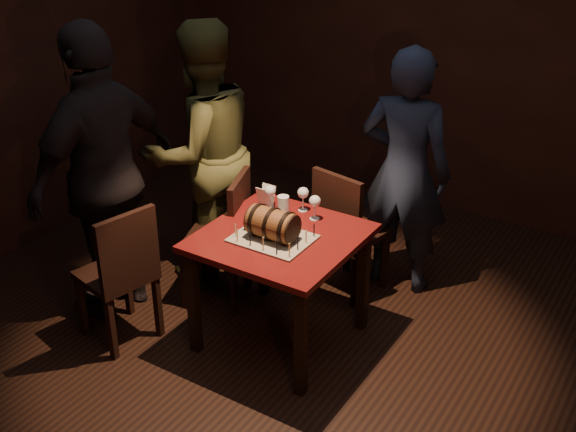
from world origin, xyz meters
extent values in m
plane|color=black|center=(0.00, 0.00, 0.00)|extent=(5.00, 5.00, 0.00)
cube|color=black|center=(0.00, 2.50, 1.40)|extent=(5.00, 0.04, 2.80)
cube|color=#4A0C0D|center=(-0.13, 0.15, 0.73)|extent=(0.90, 0.90, 0.04)
cube|color=black|center=(-0.51, -0.23, 0.35)|extent=(0.06, 0.06, 0.71)
cube|color=black|center=(0.25, -0.23, 0.35)|extent=(0.06, 0.06, 0.71)
cube|color=black|center=(-0.51, 0.53, 0.35)|extent=(0.06, 0.06, 0.71)
cube|color=black|center=(0.25, 0.53, 0.35)|extent=(0.06, 0.06, 0.71)
cube|color=gray|center=(-0.14, 0.08, 0.76)|extent=(0.45, 0.35, 0.01)
cylinder|color=brown|center=(-0.14, 0.08, 0.85)|extent=(0.27, 0.18, 0.18)
cylinder|color=black|center=(-0.24, 0.08, 0.85)|extent=(0.02, 0.20, 0.20)
cylinder|color=black|center=(-0.14, 0.08, 0.85)|extent=(0.02, 0.20, 0.20)
cylinder|color=black|center=(-0.03, 0.08, 0.85)|extent=(0.02, 0.20, 0.20)
cylinder|color=black|center=(-0.28, 0.08, 0.85)|extent=(0.01, 0.17, 0.17)
cylinder|color=black|center=(0.00, 0.08, 0.85)|extent=(0.01, 0.17, 0.17)
cylinder|color=black|center=(-0.30, 0.08, 0.85)|extent=(0.04, 0.02, 0.02)
sphere|color=black|center=(-0.32, 0.08, 0.85)|extent=(0.03, 0.03, 0.03)
cylinder|color=#FFE698|center=(-0.29, -0.07, 0.80)|extent=(0.01, 0.01, 0.08)
cylinder|color=black|center=(-0.29, -0.07, 0.85)|extent=(0.00, 0.00, 0.01)
cylinder|color=black|center=(-0.19, -0.07, 0.80)|extent=(0.01, 0.01, 0.08)
cylinder|color=black|center=(-0.19, -0.07, 0.85)|extent=(0.00, 0.00, 0.01)
cylinder|color=#FFE698|center=(-0.10, -0.07, 0.80)|extent=(0.01, 0.01, 0.08)
cylinder|color=black|center=(-0.10, -0.07, 0.85)|extent=(0.00, 0.00, 0.01)
cylinder|color=black|center=(-0.01, -0.07, 0.80)|extent=(0.01, 0.01, 0.08)
cylinder|color=black|center=(-0.01, -0.07, 0.85)|extent=(0.00, 0.00, 0.01)
cylinder|color=#FFE698|center=(0.06, -0.05, 0.80)|extent=(0.01, 0.01, 0.08)
cylinder|color=black|center=(0.06, -0.05, 0.85)|extent=(0.00, 0.00, 0.01)
cylinder|color=black|center=(0.06, 0.04, 0.80)|extent=(0.01, 0.01, 0.08)
cylinder|color=black|center=(0.06, 0.04, 0.85)|extent=(0.00, 0.00, 0.01)
cylinder|color=#FFE698|center=(0.06, 0.13, 0.80)|extent=(0.01, 0.01, 0.08)
cylinder|color=black|center=(0.06, 0.13, 0.85)|extent=(0.00, 0.00, 0.01)
cylinder|color=black|center=(0.06, 0.22, 0.80)|extent=(0.01, 0.01, 0.08)
cylinder|color=black|center=(0.06, 0.22, 0.85)|extent=(0.00, 0.00, 0.01)
cylinder|color=#FFE698|center=(-0.03, 0.22, 0.80)|extent=(0.01, 0.01, 0.08)
cylinder|color=black|center=(-0.03, 0.22, 0.85)|extent=(0.00, 0.00, 0.01)
cylinder|color=black|center=(-0.12, 0.22, 0.80)|extent=(0.01, 0.01, 0.08)
cylinder|color=black|center=(-0.12, 0.22, 0.85)|extent=(0.00, 0.00, 0.01)
cylinder|color=#FFE698|center=(-0.21, 0.22, 0.80)|extent=(0.01, 0.01, 0.08)
cylinder|color=black|center=(-0.21, 0.22, 0.85)|extent=(0.00, 0.00, 0.01)
cylinder|color=black|center=(-0.30, 0.22, 0.80)|extent=(0.01, 0.01, 0.08)
cylinder|color=black|center=(-0.30, 0.22, 0.85)|extent=(0.00, 0.00, 0.01)
cylinder|color=#FFE698|center=(-0.33, 0.16, 0.80)|extent=(0.01, 0.01, 0.08)
cylinder|color=black|center=(-0.33, 0.16, 0.85)|extent=(0.00, 0.00, 0.01)
cylinder|color=black|center=(-0.33, 0.07, 0.80)|extent=(0.01, 0.01, 0.08)
cylinder|color=black|center=(-0.33, 0.07, 0.85)|extent=(0.00, 0.00, 0.01)
cylinder|color=#FFE698|center=(-0.33, -0.02, 0.80)|extent=(0.01, 0.01, 0.08)
cylinder|color=black|center=(-0.33, -0.02, 0.85)|extent=(0.00, 0.00, 0.01)
cylinder|color=silver|center=(-0.37, 0.41, 0.75)|extent=(0.06, 0.06, 0.01)
cylinder|color=silver|center=(-0.37, 0.41, 0.80)|extent=(0.01, 0.01, 0.09)
sphere|color=silver|center=(-0.37, 0.41, 0.88)|extent=(0.07, 0.07, 0.07)
sphere|color=#591114|center=(-0.37, 0.41, 0.87)|extent=(0.05, 0.05, 0.05)
cylinder|color=silver|center=(-0.18, 0.49, 0.75)|extent=(0.06, 0.06, 0.01)
cylinder|color=silver|center=(-0.18, 0.49, 0.80)|extent=(0.01, 0.01, 0.09)
sphere|color=silver|center=(-0.18, 0.49, 0.88)|extent=(0.07, 0.07, 0.07)
cylinder|color=silver|center=(-0.06, 0.43, 0.75)|extent=(0.06, 0.06, 0.01)
cylinder|color=silver|center=(-0.06, 0.43, 0.80)|extent=(0.01, 0.01, 0.09)
sphere|color=silver|center=(-0.06, 0.43, 0.88)|extent=(0.07, 0.07, 0.07)
sphere|color=#BF594C|center=(-0.06, 0.43, 0.87)|extent=(0.05, 0.05, 0.05)
cylinder|color=silver|center=(-0.23, 0.34, 0.82)|extent=(0.07, 0.07, 0.15)
cylinder|color=#9E5414|center=(-0.23, 0.34, 0.81)|extent=(0.06, 0.06, 0.11)
cylinder|color=white|center=(-0.23, 0.34, 0.87)|extent=(0.06, 0.06, 0.02)
cube|color=black|center=(-0.03, 0.91, 0.45)|extent=(0.47, 0.47, 0.04)
cube|color=black|center=(0.17, 1.05, 0.21)|extent=(0.04, 0.04, 0.43)
cube|color=black|center=(-0.17, 1.11, 0.21)|extent=(0.04, 0.04, 0.43)
cube|color=black|center=(0.10, 0.71, 0.21)|extent=(0.04, 0.04, 0.43)
cube|color=black|center=(-0.23, 0.78, 0.21)|extent=(0.04, 0.04, 0.43)
cube|color=black|center=(-0.07, 0.74, 0.70)|extent=(0.40, 0.12, 0.46)
cube|color=black|center=(-0.75, 0.31, 0.45)|extent=(0.51, 0.51, 0.04)
cube|color=black|center=(-0.97, 0.41, 0.21)|extent=(0.04, 0.04, 0.43)
cube|color=black|center=(-0.86, 0.09, 0.21)|extent=(0.04, 0.04, 0.43)
cube|color=black|center=(-0.65, 0.53, 0.21)|extent=(0.04, 0.04, 0.43)
cube|color=black|center=(-0.54, 0.21, 0.21)|extent=(0.04, 0.04, 0.43)
cube|color=black|center=(-0.58, 0.37, 0.70)|extent=(0.17, 0.39, 0.46)
cube|color=black|center=(-1.01, -0.36, 0.45)|extent=(0.48, 0.48, 0.04)
cube|color=black|center=(-1.14, -0.16, 0.21)|extent=(0.04, 0.04, 0.43)
cube|color=black|center=(-1.21, -0.49, 0.21)|extent=(0.04, 0.04, 0.43)
cube|color=black|center=(-0.80, -0.24, 0.21)|extent=(0.04, 0.04, 0.43)
cube|color=black|center=(-0.88, -0.57, 0.21)|extent=(0.04, 0.04, 0.43)
cube|color=black|center=(-0.83, -0.40, 0.70)|extent=(0.13, 0.40, 0.46)
imported|color=#1B2236|center=(0.21, 1.16, 0.86)|extent=(0.66, 0.46, 1.72)
imported|color=#414120|center=(-1.06, 0.60, 0.92)|extent=(0.98, 1.09, 1.83)
imported|color=black|center=(-1.26, -0.12, 0.97)|extent=(0.53, 1.16, 1.94)
camera|label=1|loc=(1.91, -3.01, 2.80)|focal=45.00mm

